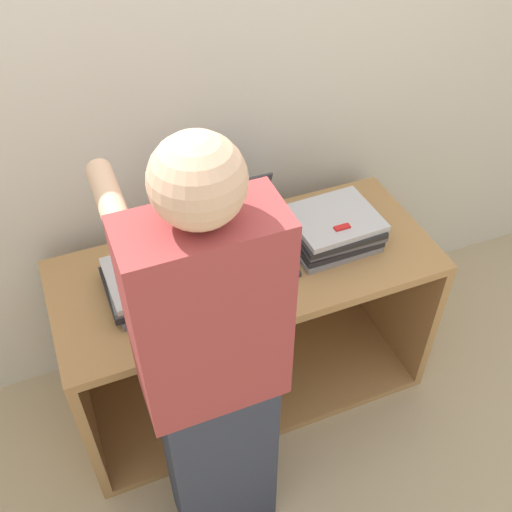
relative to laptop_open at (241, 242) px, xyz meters
name	(u,v)px	position (x,y,z in m)	size (l,w,h in m)	color
ground_plane	(275,437)	(0.00, -0.37, -0.79)	(12.00, 12.00, 0.00)	tan
wall_back	(204,99)	(0.00, 0.35, 0.41)	(8.00, 0.05, 2.40)	beige
cart	(241,316)	(0.00, 0.01, -0.42)	(1.43, 0.61, 0.74)	#A87A47
laptop_open	(241,242)	(0.00, 0.00, 0.00)	(0.32, 0.37, 0.28)	#333338
laptop_stack_left	(154,281)	(-0.35, -0.06, -0.01)	(0.34, 0.29, 0.09)	slate
laptop_stack_right	(332,228)	(0.35, -0.06, 0.00)	(0.34, 0.29, 0.12)	gray
person	(213,379)	(-0.30, -0.56, 0.03)	(0.40, 0.53, 1.64)	#2D3342
inventory_tag	(342,227)	(0.35, -0.13, 0.07)	(0.06, 0.02, 0.01)	red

